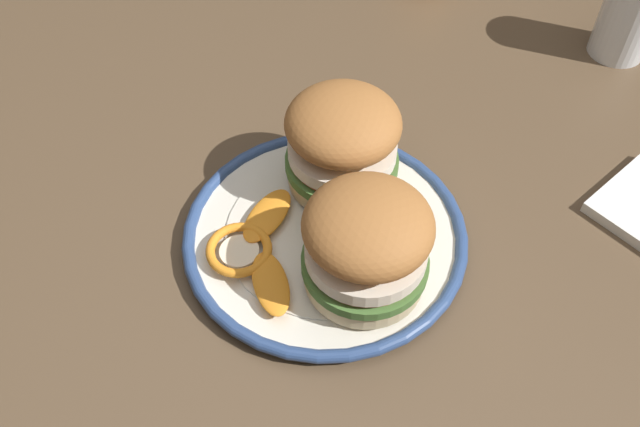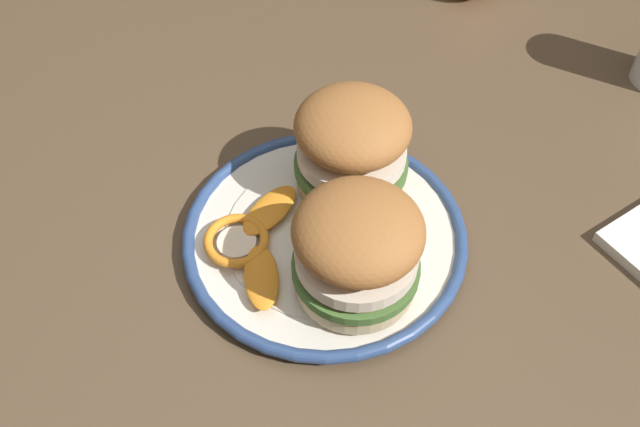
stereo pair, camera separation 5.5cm
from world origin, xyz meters
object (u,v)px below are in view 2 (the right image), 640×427
dinner_plate (320,234)px  sandwich_half_left (348,143)px  dining_table (327,286)px  sandwich_half_right (357,248)px

dinner_plate → sandwich_half_left: bearing=-90.9°
dinner_plate → sandwich_half_left: 0.09m
dining_table → dinner_plate: (0.00, 0.01, 0.10)m
dinner_plate → sandwich_half_left: size_ratio=1.87×
dinner_plate → sandwich_half_left: sandwich_half_left is taller
dinner_plate → dining_table: bearing=-119.4°
sandwich_half_right → dining_table: bearing=-48.6°
dinner_plate → sandwich_half_right: (-0.05, 0.04, 0.06)m
sandwich_half_left → sandwich_half_right: 0.12m
sandwich_half_right → sandwich_half_left: bearing=-65.7°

